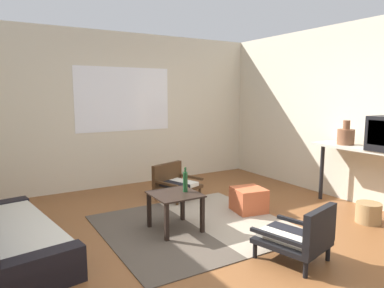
{
  "coord_description": "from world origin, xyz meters",
  "views": [
    {
      "loc": [
        -2.14,
        -2.93,
        1.65
      ],
      "look_at": [
        0.18,
        0.95,
        0.99
      ],
      "focal_mm": 32.57,
      "sensor_mm": 36.0,
      "label": 1
    }
  ],
  "objects_px": {
    "armchair_by_window": "(175,182)",
    "armchair_striped_foreground": "(300,236)",
    "coffee_table": "(175,201)",
    "console_shelf": "(377,156)",
    "clay_vase": "(346,136)",
    "glass_bottle": "(185,181)",
    "couch": "(2,237)",
    "ottoman_orange": "(249,200)",
    "wicker_basket": "(368,213)"
  },
  "relations": [
    {
      "from": "coffee_table",
      "to": "console_shelf",
      "type": "relative_size",
      "value": 0.3
    },
    {
      "from": "console_shelf",
      "to": "clay_vase",
      "type": "height_order",
      "value": "clay_vase"
    },
    {
      "from": "armchair_by_window",
      "to": "wicker_basket",
      "type": "distance_m",
      "value": 2.76
    },
    {
      "from": "couch",
      "to": "clay_vase",
      "type": "bearing_deg",
      "value": -8.94
    },
    {
      "from": "armchair_striped_foreground",
      "to": "glass_bottle",
      "type": "bearing_deg",
      "value": 111.36
    },
    {
      "from": "console_shelf",
      "to": "wicker_basket",
      "type": "bearing_deg",
      "value": -157.04
    },
    {
      "from": "armchair_striped_foreground",
      "to": "ottoman_orange",
      "type": "xyz_separation_m",
      "value": [
        0.53,
        1.39,
        -0.1
      ]
    },
    {
      "from": "console_shelf",
      "to": "clay_vase",
      "type": "bearing_deg",
      "value": 90.0
    },
    {
      "from": "couch",
      "to": "armchair_striped_foreground",
      "type": "distance_m",
      "value": 2.96
    },
    {
      "from": "console_shelf",
      "to": "clay_vase",
      "type": "xyz_separation_m",
      "value": [
        0.0,
        0.48,
        0.22
      ]
    },
    {
      "from": "couch",
      "to": "glass_bottle",
      "type": "height_order",
      "value": "glass_bottle"
    },
    {
      "from": "armchair_striped_foreground",
      "to": "console_shelf",
      "type": "relative_size",
      "value": 0.4
    },
    {
      "from": "clay_vase",
      "to": "glass_bottle",
      "type": "xyz_separation_m",
      "value": [
        -2.42,
        0.43,
        -0.45
      ]
    },
    {
      "from": "console_shelf",
      "to": "glass_bottle",
      "type": "relative_size",
      "value": 6.12
    },
    {
      "from": "armchair_striped_foreground",
      "to": "console_shelf",
      "type": "xyz_separation_m",
      "value": [
        1.9,
        0.42,
        0.55
      ]
    },
    {
      "from": "armchair_striped_foreground",
      "to": "clay_vase",
      "type": "relative_size",
      "value": 2.12
    },
    {
      "from": "couch",
      "to": "glass_bottle",
      "type": "bearing_deg",
      "value": -7.52
    },
    {
      "from": "ottoman_orange",
      "to": "glass_bottle",
      "type": "xyz_separation_m",
      "value": [
        -1.05,
        -0.06,
        0.42
      ]
    },
    {
      "from": "coffee_table",
      "to": "armchair_striped_foreground",
      "type": "bearing_deg",
      "value": -63.44
    },
    {
      "from": "armchair_striped_foreground",
      "to": "wicker_basket",
      "type": "xyz_separation_m",
      "value": [
        1.58,
        0.28,
        -0.14
      ]
    },
    {
      "from": "armchair_striped_foreground",
      "to": "wicker_basket",
      "type": "distance_m",
      "value": 1.61
    },
    {
      "from": "console_shelf",
      "to": "couch",
      "type": "bearing_deg",
      "value": 165.02
    },
    {
      "from": "wicker_basket",
      "to": "armchair_by_window",
      "type": "bearing_deg",
      "value": 126.06
    },
    {
      "from": "coffee_table",
      "to": "armchair_by_window",
      "type": "relative_size",
      "value": 0.73
    },
    {
      "from": "couch",
      "to": "clay_vase",
      "type": "relative_size",
      "value": 5.83
    },
    {
      "from": "ottoman_orange",
      "to": "clay_vase",
      "type": "relative_size",
      "value": 1.17
    },
    {
      "from": "console_shelf",
      "to": "clay_vase",
      "type": "relative_size",
      "value": 5.26
    },
    {
      "from": "couch",
      "to": "clay_vase",
      "type": "xyz_separation_m",
      "value": [
        4.4,
        -0.69,
        0.82
      ]
    },
    {
      "from": "couch",
      "to": "armchair_striped_foreground",
      "type": "bearing_deg",
      "value": -32.6
    },
    {
      "from": "armchair_by_window",
      "to": "clay_vase",
      "type": "relative_size",
      "value": 2.16
    },
    {
      "from": "ottoman_orange",
      "to": "clay_vase",
      "type": "height_order",
      "value": "clay_vase"
    },
    {
      "from": "console_shelf",
      "to": "ottoman_orange",
      "type": "bearing_deg",
      "value": 144.61
    },
    {
      "from": "glass_bottle",
      "to": "armchair_by_window",
      "type": "bearing_deg",
      "value": 67.87
    },
    {
      "from": "ottoman_orange",
      "to": "console_shelf",
      "type": "bearing_deg",
      "value": -35.39
    },
    {
      "from": "ottoman_orange",
      "to": "glass_bottle",
      "type": "relative_size",
      "value": 1.37
    },
    {
      "from": "couch",
      "to": "armchair_by_window",
      "type": "xyz_separation_m",
      "value": [
        2.45,
        0.92,
        0.04
      ]
    },
    {
      "from": "armchair_by_window",
      "to": "armchair_striped_foreground",
      "type": "relative_size",
      "value": 1.02
    },
    {
      "from": "armchair_by_window",
      "to": "ottoman_orange",
      "type": "height_order",
      "value": "armchair_by_window"
    },
    {
      "from": "coffee_table",
      "to": "console_shelf",
      "type": "xyz_separation_m",
      "value": [
        2.57,
        -0.91,
        0.45
      ]
    },
    {
      "from": "couch",
      "to": "armchair_by_window",
      "type": "bearing_deg",
      "value": 20.48
    },
    {
      "from": "armchair_striped_foreground",
      "to": "clay_vase",
      "type": "bearing_deg",
      "value": 25.43
    },
    {
      "from": "ottoman_orange",
      "to": "wicker_basket",
      "type": "relative_size",
      "value": 1.34
    },
    {
      "from": "glass_bottle",
      "to": "wicker_basket",
      "type": "xyz_separation_m",
      "value": [
        2.1,
        -1.05,
        -0.46
      ]
    },
    {
      "from": "couch",
      "to": "console_shelf",
      "type": "distance_m",
      "value": 4.59
    },
    {
      "from": "ottoman_orange",
      "to": "clay_vase",
      "type": "bearing_deg",
      "value": -19.64
    },
    {
      "from": "armchair_striped_foreground",
      "to": "wicker_basket",
      "type": "relative_size",
      "value": 2.41
    },
    {
      "from": "clay_vase",
      "to": "wicker_basket",
      "type": "height_order",
      "value": "clay_vase"
    },
    {
      "from": "armchair_by_window",
      "to": "glass_bottle",
      "type": "height_order",
      "value": "glass_bottle"
    },
    {
      "from": "couch",
      "to": "wicker_basket",
      "type": "relative_size",
      "value": 6.63
    },
    {
      "from": "armchair_by_window",
      "to": "ottoman_orange",
      "type": "relative_size",
      "value": 1.84
    }
  ]
}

